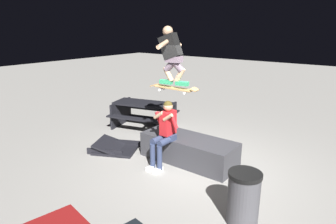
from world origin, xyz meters
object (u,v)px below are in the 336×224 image
Objects in this scene: skater_airborne at (171,53)px; kicker_ramp at (116,148)px; person_sitting_on_ledge at (165,130)px; trash_bin at (243,198)px; picnic_table_back at (144,111)px; ledge_box_main at (188,149)px; skateboard at (174,88)px.

kicker_ramp is at bearing 8.66° from skater_airborne.
trash_bin is (-2.10, 0.81, -0.37)m from person_sitting_on_ledge.
picnic_table_back reaches higher than kicker_ramp.
skater_airborne is 3.11m from picnic_table_back.
skater_airborne is (-0.07, -0.13, 1.56)m from person_sitting_on_ledge.
picnic_table_back is (2.26, -1.10, 0.22)m from ledge_box_main.
skateboard reaches higher than kicker_ramp.
skater_airborne is at bearing 56.18° from ledge_box_main.
ledge_box_main is 1.79m from kicker_ramp.
skater_airborne is (0.06, 0.01, 0.69)m from skateboard.
picnic_table_back is (1.97, -1.56, -0.28)m from person_sitting_on_ledge.
picnic_table_back is 4.71m from trash_bin.
ledge_box_main is at bearing -117.13° from skateboard.
person_sitting_on_ledge is at bearing 57.33° from ledge_box_main.
kicker_ramp is (1.47, 0.22, -2.29)m from skater_airborne.
ledge_box_main is at bearing 153.99° from picnic_table_back.
skater_airborne is at bearing -171.34° from kicker_ramp.
skateboard is at bearing 145.78° from picnic_table_back.
skateboard is (0.17, 0.32, 1.38)m from ledge_box_main.
person_sitting_on_ledge is at bearing 46.53° from skateboard.
skateboard is 0.52× the size of picnic_table_back.
skateboard reaches higher than person_sitting_on_ledge.
ledge_box_main is 2.53× the size of trash_bin.
ledge_box_main is 1.86× the size of skater_airborne.
skater_airborne reaches higher than trash_bin.
ledge_box_main is 1.43m from skateboard.
trash_bin is at bearing 154.30° from skateboard.
kicker_ramp is 1.81m from picnic_table_back.
skater_airborne reaches higher than picnic_table_back.
person_sitting_on_ledge is 0.70× the size of picnic_table_back.
skateboard is 2.79m from picnic_table_back.
trash_bin is at bearing 158.85° from person_sitting_on_ledge.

